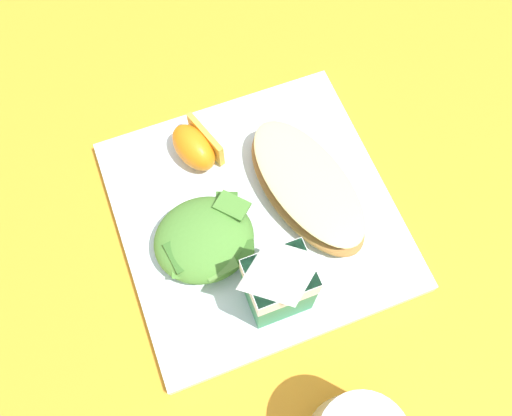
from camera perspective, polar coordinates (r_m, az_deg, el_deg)
name	(u,v)px	position (r m, az deg, el deg)	size (l,w,h in m)	color
ground	(256,217)	(0.57, 0.00, -1.02)	(3.00, 3.00, 0.00)	orange
white_plate	(256,215)	(0.56, 0.00, -0.72)	(0.28, 0.28, 0.02)	silver
cheesy_pizza_bread	(305,183)	(0.55, 5.33, 2.71)	(0.11, 0.18, 0.04)	#A87038
green_salad_pile	(204,239)	(0.52, -5.63, -3.40)	(0.11, 0.09, 0.04)	#4C8433
milk_carton	(279,282)	(0.47, 2.52, -8.03)	(0.06, 0.04, 0.11)	#2D8451
orange_wedge_front	(195,147)	(0.57, -6.62, 6.65)	(0.05, 0.07, 0.04)	orange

